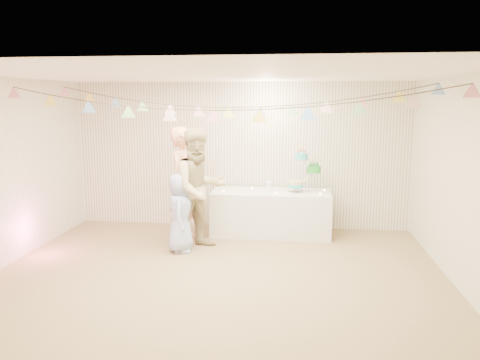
# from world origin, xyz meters

# --- Properties ---
(floor) EXTENTS (6.00, 6.00, 0.00)m
(floor) POSITION_xyz_m (0.00, 0.00, 0.00)
(floor) COLOR olive
(floor) RESTS_ON ground
(ceiling) EXTENTS (6.00, 6.00, 0.00)m
(ceiling) POSITION_xyz_m (0.00, 0.00, 2.60)
(ceiling) COLOR white
(ceiling) RESTS_ON ground
(back_wall) EXTENTS (6.00, 6.00, 0.00)m
(back_wall) POSITION_xyz_m (0.00, 2.50, 1.30)
(back_wall) COLOR white
(back_wall) RESTS_ON ground
(front_wall) EXTENTS (6.00, 6.00, 0.00)m
(front_wall) POSITION_xyz_m (0.00, -2.50, 1.30)
(front_wall) COLOR white
(front_wall) RESTS_ON ground
(right_wall) EXTENTS (5.00, 5.00, 0.00)m
(right_wall) POSITION_xyz_m (3.00, 0.00, 1.30)
(right_wall) COLOR white
(right_wall) RESTS_ON ground
(table) EXTENTS (2.01, 0.80, 0.75)m
(table) POSITION_xyz_m (0.59, 2.02, 0.38)
(table) COLOR silver
(table) RESTS_ON floor
(cake_stand) EXTENTS (0.61, 0.36, 0.68)m
(cake_stand) POSITION_xyz_m (1.14, 2.07, 1.09)
(cake_stand) COLOR silver
(cake_stand) RESTS_ON table
(cake_bottom) EXTENTS (0.31, 0.31, 0.15)m
(cake_bottom) POSITION_xyz_m (0.99, 2.01, 0.84)
(cake_bottom) COLOR #28BDB1
(cake_bottom) RESTS_ON cake_stand
(cake_middle) EXTENTS (0.27, 0.27, 0.22)m
(cake_middle) POSITION_xyz_m (1.32, 2.16, 1.11)
(cake_middle) COLOR green
(cake_middle) RESTS_ON cake_stand
(cake_top_tier) EXTENTS (0.25, 0.25, 0.19)m
(cake_top_tier) POSITION_xyz_m (1.08, 2.04, 1.38)
(cake_top_tier) COLOR #3FBCC6
(cake_top_tier) RESTS_ON cake_stand
(platter) EXTENTS (0.30, 0.30, 0.02)m
(platter) POSITION_xyz_m (0.09, 1.97, 0.76)
(platter) COLOR white
(platter) RESTS_ON table
(posy) EXTENTS (0.15, 0.15, 0.17)m
(posy) POSITION_xyz_m (0.54, 2.07, 0.84)
(posy) COLOR white
(posy) RESTS_ON table
(person_adult_a) EXTENTS (0.60, 0.77, 1.87)m
(person_adult_a) POSITION_xyz_m (-0.79, 1.51, 0.94)
(person_adult_a) COLOR #EAA07A
(person_adult_a) RESTS_ON floor
(person_adult_b) EXTENTS (1.15, 1.14, 1.87)m
(person_adult_b) POSITION_xyz_m (-0.47, 1.12, 0.94)
(person_adult_b) COLOR tan
(person_adult_b) RESTS_ON floor
(person_child) EXTENTS (0.45, 0.63, 1.21)m
(person_child) POSITION_xyz_m (-0.73, 0.95, 0.60)
(person_child) COLOR #9CACDD
(person_child) RESTS_ON floor
(bunting_back) EXTENTS (5.60, 1.10, 0.40)m
(bunting_back) POSITION_xyz_m (0.00, 1.10, 2.35)
(bunting_back) COLOR pink
(bunting_back) RESTS_ON ceiling
(bunting_front) EXTENTS (5.60, 0.90, 0.36)m
(bunting_front) POSITION_xyz_m (0.00, -0.20, 2.32)
(bunting_front) COLOR #72A5E5
(bunting_front) RESTS_ON ceiling
(tealight_0) EXTENTS (0.04, 0.04, 0.03)m
(tealight_0) POSITION_xyz_m (-0.21, 1.87, 0.77)
(tealight_0) COLOR #FFD88C
(tealight_0) RESTS_ON table
(tealight_1) EXTENTS (0.04, 0.04, 0.03)m
(tealight_1) POSITION_xyz_m (0.24, 2.20, 0.77)
(tealight_1) COLOR #FFD88C
(tealight_1) RESTS_ON table
(tealight_2) EXTENTS (0.04, 0.04, 0.03)m
(tealight_2) POSITION_xyz_m (0.69, 1.80, 0.77)
(tealight_2) COLOR #FFD88C
(tealight_2) RESTS_ON table
(tealight_3) EXTENTS (0.04, 0.04, 0.03)m
(tealight_3) POSITION_xyz_m (0.94, 2.24, 0.77)
(tealight_3) COLOR #FFD88C
(tealight_3) RESTS_ON table
(tealight_4) EXTENTS (0.04, 0.04, 0.03)m
(tealight_4) POSITION_xyz_m (1.41, 1.84, 0.77)
(tealight_4) COLOR #FFD88C
(tealight_4) RESTS_ON table
(tealight_5) EXTENTS (0.04, 0.04, 0.03)m
(tealight_5) POSITION_xyz_m (1.49, 2.17, 0.77)
(tealight_5) COLOR #FFD88C
(tealight_5) RESTS_ON table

